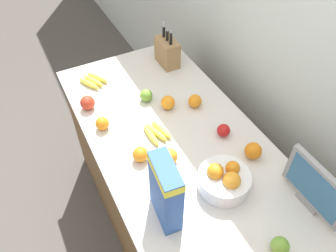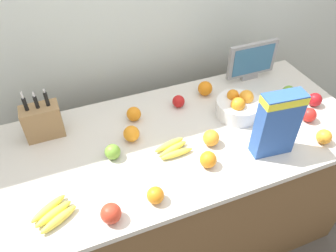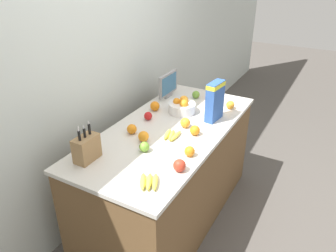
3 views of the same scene
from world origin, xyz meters
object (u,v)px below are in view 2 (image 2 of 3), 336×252
object	(u,v)px
apple_middle	(113,152)
orange_front_center	(155,195)
cereal_box	(278,122)
apple_rear	(111,213)
orange_front_right	(211,138)
orange_mid_right	(134,114)
fruit_bowl	(238,106)
apple_front	(179,101)
banana_bunch_right	(173,149)
small_monitor	(252,60)
knife_block	(43,121)
apple_leftmost	(289,92)
apple_by_knife_block	(309,115)
orange_near_bowl	(324,137)
orange_mid_left	(205,88)
orange_back_center	(208,160)
apple_near_bananas	(315,100)
banana_bunch_left	(54,214)
orange_by_cereal	(131,134)

from	to	relation	value
apple_middle	orange_front_center	size ratio (longest dim) A/B	1.01
cereal_box	apple_middle	world-z (taller)	cereal_box
apple_rear	orange_front_right	bearing A→B (deg)	22.86
apple_middle	orange_mid_right	bearing A→B (deg)	52.63
cereal_box	fruit_bowl	size ratio (longest dim) A/B	1.39
apple_middle	apple_front	bearing A→B (deg)	29.20
banana_bunch_right	orange_front_right	bearing A→B (deg)	-6.10
small_monitor	fruit_bowl	bearing A→B (deg)	-131.89
small_monitor	knife_block	bearing A→B (deg)	-177.20
cereal_box	apple_leftmost	xyz separation A→B (m)	(0.34, 0.32, -0.14)
apple_by_knife_block	apple_leftmost	bearing A→B (deg)	81.83
knife_block	orange_near_bowl	xyz separation A→B (m)	(1.24, -0.56, -0.05)
banana_bunch_right	apple_by_knife_block	distance (m)	0.75
apple_by_knife_block	orange_near_bowl	size ratio (longest dim) A/B	1.03
knife_block	orange_near_bowl	bearing A→B (deg)	-24.03
fruit_bowl	orange_mid_left	size ratio (longest dim) A/B	2.80
orange_near_bowl	orange_mid_left	xyz separation A→B (m)	(-0.36, 0.57, 0.01)
cereal_box	orange_back_center	xyz separation A→B (m)	(-0.32, 0.02, -0.14)
small_monitor	orange_front_right	size ratio (longest dim) A/B	3.94
apple_near_bananas	apple_leftmost	bearing A→B (deg)	127.13
apple_rear	banana_bunch_left	bearing A→B (deg)	154.93
apple_middle	orange_front_center	world-z (taller)	same
orange_front_center	orange_mid_left	bearing A→B (deg)	48.65
orange_back_center	apple_front	bearing A→B (deg)	84.03
knife_block	orange_by_cereal	world-z (taller)	knife_block
orange_near_bowl	apple_near_bananas	bearing A→B (deg)	57.84
apple_middle	apple_by_knife_block	bearing A→B (deg)	-6.70
banana_bunch_right	orange_back_center	size ratio (longest dim) A/B	2.27
apple_front	apple_leftmost	xyz separation A→B (m)	(0.61, -0.15, 0.00)
apple_by_knife_block	apple_middle	xyz separation A→B (m)	(-1.02, 0.12, -0.00)
apple_front	apple_by_knife_block	distance (m)	0.69
cereal_box	apple_front	xyz separation A→B (m)	(-0.27, 0.47, -0.14)
knife_block	apple_rear	world-z (taller)	knife_block
banana_bunch_right	apple_rear	world-z (taller)	apple_rear
orange_back_center	orange_by_cereal	world-z (taller)	orange_by_cereal
orange_front_right	orange_mid_left	size ratio (longest dim) A/B	0.95
knife_block	apple_leftmost	bearing A→B (deg)	-8.05
orange_by_cereal	orange_near_bowl	xyz separation A→B (m)	(0.86, -0.36, -0.00)
apple_middle	orange_back_center	size ratio (longest dim) A/B	0.95
small_monitor	orange_by_cereal	xyz separation A→B (m)	(-0.83, -0.25, -0.09)
apple_middle	orange_near_bowl	distance (m)	1.01
orange_mid_left	orange_front_center	bearing A→B (deg)	-131.35
fruit_bowl	orange_front_right	size ratio (longest dim) A/B	2.94
apple_by_knife_block	apple_rear	distance (m)	1.12
apple_by_knife_block	orange_near_bowl	distance (m)	0.17
fruit_bowl	orange_by_cereal	size ratio (longest dim) A/B	2.94
small_monitor	orange_back_center	size ratio (longest dim) A/B	4.09
fruit_bowl	apple_near_bananas	size ratio (longest dim) A/B	3.13
cereal_box	apple_middle	size ratio (longest dim) A/B	4.48
apple_front	apple_middle	distance (m)	0.50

